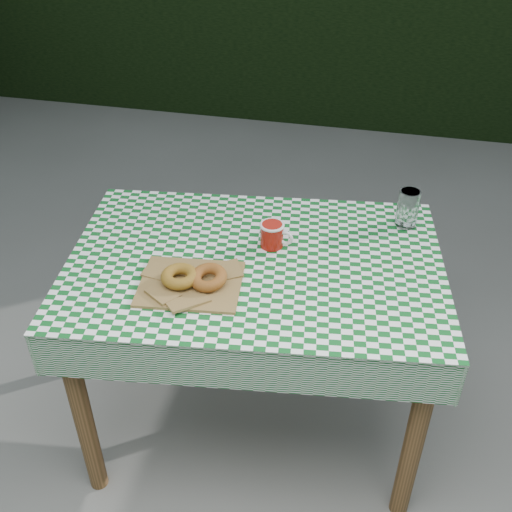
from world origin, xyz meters
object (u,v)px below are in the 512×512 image
Objects in this scene: table at (255,349)px; drinking_glass at (408,208)px; coffee_mug at (272,235)px; paper_bag at (191,283)px.

drinking_glass is at bearing 27.45° from table.
coffee_mug is 0.47m from drinking_glass.
paper_bag is (-0.16, -0.16, 0.39)m from table.
coffee_mug is 1.13× the size of drinking_glass.
table is at bearing -102.38° from coffee_mug.
table is at bearing 45.39° from paper_bag.
paper_bag is 2.28× the size of drinking_glass.
coffee_mug reaches higher than table.
drinking_glass reaches higher than paper_bag.
coffee_mug is at bearing 62.22° from table.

